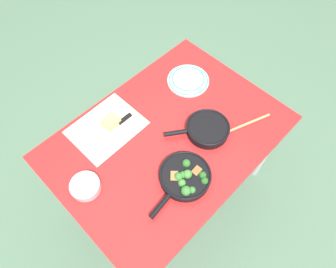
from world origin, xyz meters
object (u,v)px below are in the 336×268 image
object	(u,v)px
skillet_broccoli	(185,177)
skillet_eggs	(207,129)
prep_bowl_steel	(85,186)
grater_knife	(116,126)
cheese_block	(111,122)
wooden_spoon	(231,130)
dinner_plate_stack	(188,80)

from	to	relation	value
skillet_broccoli	skillet_eggs	distance (m)	0.30
skillet_broccoli	prep_bowl_steel	bearing A→B (deg)	-46.54
skillet_broccoli	grater_knife	xyz separation A→B (m)	(-0.04, 0.47, -0.02)
cheese_block	skillet_eggs	bearing A→B (deg)	-50.68
wooden_spoon	dinner_plate_stack	xyz separation A→B (m)	(0.09, 0.40, 0.01)
skillet_broccoli	grater_knife	bearing A→B (deg)	-92.09
dinner_plate_stack	prep_bowl_steel	distance (m)	0.83
wooden_spoon	prep_bowl_steel	xyz separation A→B (m)	(-0.73, 0.29, 0.01)
skillet_broccoli	grater_knife	distance (m)	0.47
skillet_broccoli	skillet_eggs	xyz separation A→B (m)	(0.28, 0.10, -0.00)
cheese_block	dinner_plate_stack	bearing A→B (deg)	-9.77
skillet_broccoli	grater_knife	world-z (taller)	skillet_broccoli
skillet_eggs	wooden_spoon	distance (m)	0.13
skillet_broccoli	grater_knife	size ratio (longest dim) A/B	1.31
skillet_eggs	prep_bowl_steel	distance (m)	0.67
wooden_spoon	cheese_block	world-z (taller)	cheese_block
grater_knife	cheese_block	xyz separation A→B (m)	(-0.01, 0.03, 0.01)
skillet_eggs	cheese_block	world-z (taller)	skillet_eggs
wooden_spoon	prep_bowl_steel	world-z (taller)	prep_bowl_steel
dinner_plate_stack	prep_bowl_steel	xyz separation A→B (m)	(-0.83, -0.11, 0.01)
cheese_block	prep_bowl_steel	xyz separation A→B (m)	(-0.32, -0.19, 0.00)
cheese_block	skillet_broccoli	bearing A→B (deg)	-84.95
wooden_spoon	dinner_plate_stack	size ratio (longest dim) A/B	1.53
skillet_eggs	grater_knife	world-z (taller)	skillet_eggs
skillet_broccoli	prep_bowl_steel	xyz separation A→B (m)	(-0.36, 0.30, -0.01)
wooden_spoon	cheese_block	bearing A→B (deg)	-28.82
dinner_plate_stack	prep_bowl_steel	size ratio (longest dim) A/B	1.72
cheese_block	grater_knife	bearing A→B (deg)	-77.10
prep_bowl_steel	dinner_plate_stack	bearing A→B (deg)	7.38
skillet_eggs	wooden_spoon	bearing A→B (deg)	171.77
cheese_block	dinner_plate_stack	xyz separation A→B (m)	(0.51, -0.09, -0.01)
wooden_spoon	skillet_eggs	bearing A→B (deg)	-23.11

